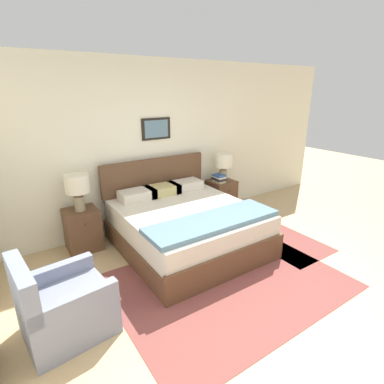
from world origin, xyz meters
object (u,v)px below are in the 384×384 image
at_px(armchair, 63,307).
at_px(nightstand_by_door, 221,196).
at_px(nightstand_near_window, 83,230).
at_px(table_lamp_by_door, 223,162).
at_px(bed, 186,225).
at_px(table_lamp_near_window, 77,186).

distance_m(armchair, nightstand_by_door, 3.39).
xyz_separation_m(nightstand_near_window, table_lamp_by_door, (2.49, -0.01, 0.64)).
bearing_deg(nightstand_near_window, bed, -30.86).
xyz_separation_m(nightstand_by_door, table_lamp_by_door, (0.01, -0.01, 0.64)).
bearing_deg(nightstand_near_window, table_lamp_near_window, -86.21).
bearing_deg(bed, table_lamp_by_door, 30.07).
distance_m(armchair, table_lamp_by_door, 3.46).
height_order(bed, table_lamp_by_door, bed).
bearing_deg(bed, nightstand_by_door, 30.86).
xyz_separation_m(armchair, nightstand_by_door, (3.05, 1.49, 0.01)).
height_order(nightstand_near_window, table_lamp_by_door, table_lamp_by_door).
distance_m(armchair, nightstand_near_window, 1.60).
bearing_deg(table_lamp_by_door, armchair, -154.24).
xyz_separation_m(armchair, table_lamp_by_door, (3.06, 1.48, 0.65)).
xyz_separation_m(armchair, nightstand_near_window, (0.57, 1.49, 0.01)).
relative_size(nightstand_near_window, nightstand_by_door, 1.00).
bearing_deg(armchair, nightstand_near_window, 152.85).
bearing_deg(nightstand_by_door, nightstand_near_window, 180.00).
relative_size(armchair, nightstand_near_window, 1.39).
bearing_deg(table_lamp_by_door, nightstand_near_window, 179.67).
height_order(bed, armchair, bed).
relative_size(armchair, nightstand_by_door, 1.39).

